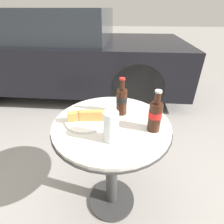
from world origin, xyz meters
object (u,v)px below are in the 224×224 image
cola_bottle_right (155,115)px  lunch_plate_near (87,118)px  bistro_table (112,146)px  parked_car (64,53)px  drinking_glass (111,128)px  cola_bottle_left (122,100)px

cola_bottle_right → lunch_plate_near: (-0.37, 0.05, -0.07)m
bistro_table → cola_bottle_right: bearing=-11.4°
cola_bottle_right → bistro_table: bearing=168.6°
lunch_plate_near → parked_car: bearing=111.9°
bistro_table → drinking_glass: (0.01, -0.15, 0.25)m
cola_bottle_right → cola_bottle_left: bearing=138.9°
lunch_plate_near → bistro_table: bearing=0.2°
drinking_glass → lunch_plate_near: bearing=135.9°
cola_bottle_left → parked_car: bearing=117.3°
cola_bottle_right → drinking_glass: cola_bottle_right is taller
cola_bottle_right → parked_car: size_ratio=0.06×
bistro_table → drinking_glass: drinking_glass is taller
bistro_table → parked_car: (-1.01, 2.16, 0.07)m
bistro_table → parked_car: 2.38m
bistro_table → cola_bottle_left: size_ratio=3.21×
bistro_table → cola_bottle_right: 0.35m
cola_bottle_left → drinking_glass: 0.26m
drinking_glass → cola_bottle_right: bearing=25.2°
drinking_glass → bistro_table: bearing=94.1°
cola_bottle_left → cola_bottle_right: size_ratio=1.00×
cola_bottle_right → drinking_glass: (-0.22, -0.10, -0.02)m
lunch_plate_near → parked_car: 2.33m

